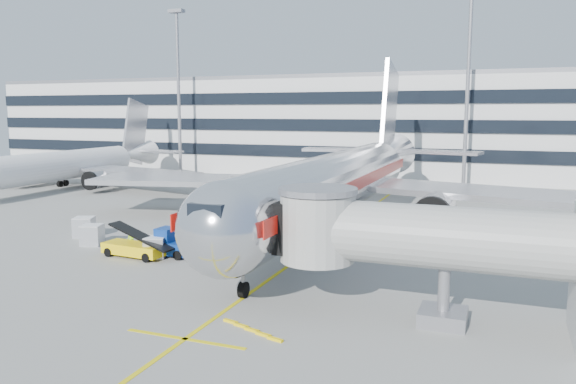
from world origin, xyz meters
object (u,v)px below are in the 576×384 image
(baggage_tug, at_px, (171,244))
(cargo_container_left, at_px, (92,235))
(main_jet, at_px, (343,180))
(ramp_worker, at_px, (132,240))
(cargo_container_front, at_px, (155,247))
(belt_loader, at_px, (134,248))
(cargo_container_right, at_px, (84,227))

(baggage_tug, xyz_separation_m, cargo_container_left, (-7.42, 0.68, -0.09))
(main_jet, relative_size, ramp_worker, 30.34)
(cargo_container_front, bearing_deg, belt_loader, -166.34)
(main_jet, bearing_deg, baggage_tug, -122.32)
(main_jet, xyz_separation_m, cargo_container_front, (-9.36, -14.28, -3.50))
(baggage_tug, height_order, cargo_container_right, baggage_tug)
(cargo_container_left, height_order, ramp_worker, ramp_worker)
(cargo_container_left, height_order, cargo_container_front, cargo_container_left)
(main_jet, xyz_separation_m, cargo_container_right, (-18.50, -10.78, -3.43))
(cargo_container_right, bearing_deg, main_jet, 30.22)
(baggage_tug, xyz_separation_m, cargo_container_right, (-9.95, 2.74, -0.06))
(baggage_tug, bearing_deg, ramp_worker, 179.04)
(cargo_container_left, bearing_deg, cargo_container_front, -12.30)
(baggage_tug, relative_size, cargo_container_front, 1.51)
(belt_loader, relative_size, ramp_worker, 2.94)
(belt_loader, distance_m, baggage_tug, 2.54)
(main_jet, bearing_deg, belt_loader, -126.48)
(main_jet, bearing_deg, cargo_container_left, -141.21)
(belt_loader, xyz_separation_m, cargo_container_front, (1.46, 0.35, 0.08))
(baggage_tug, bearing_deg, cargo_container_left, 174.78)
(cargo_container_left, relative_size, cargo_container_front, 1.03)
(ramp_worker, bearing_deg, baggage_tug, -16.55)
(belt_loader, bearing_deg, ramp_worker, 133.17)
(belt_loader, distance_m, cargo_container_right, 8.60)
(cargo_container_right, distance_m, cargo_container_front, 9.79)
(cargo_container_front, distance_m, ramp_worker, 2.69)
(cargo_container_front, relative_size, ramp_worker, 1.07)
(main_jet, height_order, cargo_container_front, main_jet)
(cargo_container_front, bearing_deg, ramp_worker, 162.24)
(cargo_container_front, bearing_deg, cargo_container_right, 159.03)
(belt_loader, bearing_deg, cargo_container_right, 153.33)
(cargo_container_front, height_order, ramp_worker, ramp_worker)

